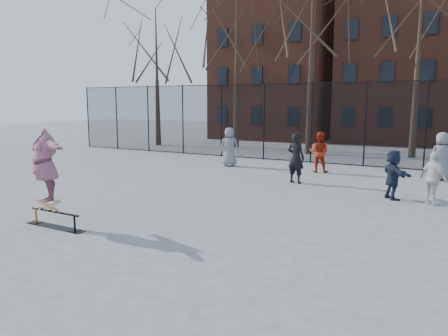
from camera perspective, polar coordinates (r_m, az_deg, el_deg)
The scene contains 13 objects.
ground at distance 10.28m, azimuth -5.26°, elevation -8.58°, with size 100.00×100.00×0.00m, color slate.
skate_rail at distance 11.51m, azimuth -21.22°, elevation -6.44°, with size 1.88×0.29×0.41m.
skateboard at distance 11.62m, azimuth -22.03°, elevation -4.84°, with size 0.74×0.18×0.09m, color #A17240, non-canonical shape.
skater at distance 11.44m, azimuth -22.29°, elevation -0.31°, with size 2.17×0.59×1.77m, color #4A378B.
bystander_grey at distance 20.75m, azimuth 0.71°, elevation 2.79°, with size 0.90×0.59×1.85m, color slate.
bystander_black at distance 16.60m, azimuth 9.36°, elevation 1.29°, with size 0.69×0.45×1.89m, color black.
bystander_red at distance 19.33m, azimuth 12.31°, elevation 2.03°, with size 0.85×0.67×1.76m, color #A51F0E.
bystander_white at distance 14.28m, azimuth 25.66°, elevation -1.25°, with size 0.93×0.39×1.59m, color silver.
bystander_navy at distance 14.65m, azimuth 21.22°, elevation -0.80°, with size 1.45×0.46×1.57m, color #1A2335.
bystander_extra at distance 18.97m, azimuth 26.54°, elevation 1.38°, with size 0.92×0.60×1.88m, color slate.
fence at distance 21.79m, azimuth 14.83°, elevation 5.77°, with size 34.03×0.07×4.00m.
tree_row at distance 26.21m, azimuth 17.29°, elevation 17.75°, with size 33.66×7.46×10.67m.
rowhouses at distance 34.50m, azimuth 22.16°, elevation 13.05°, with size 29.00×7.00×13.00m.
Camera 1 is at (5.69, -8.01, 3.04)m, focal length 35.00 mm.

